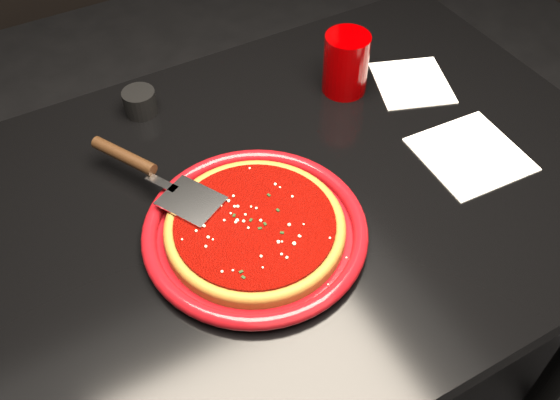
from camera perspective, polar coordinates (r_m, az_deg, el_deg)
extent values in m
cube|color=black|center=(1.65, -0.14, -17.40)|extent=(4.00, 4.00, 0.01)
cube|color=black|center=(1.31, -0.17, -10.53)|extent=(1.20, 0.80, 0.75)
cylinder|color=maroon|center=(0.94, -2.29, -2.82)|extent=(0.39, 0.39, 0.03)
cylinder|color=brown|center=(0.94, -2.30, -2.67)|extent=(0.32, 0.32, 0.01)
torus|color=brown|center=(0.93, -2.31, -2.40)|extent=(0.32, 0.32, 0.02)
cylinder|color=#6F0602|center=(0.93, -2.32, -2.21)|extent=(0.28, 0.28, 0.01)
cylinder|color=#780000|center=(1.18, 6.04, 12.30)|extent=(0.11, 0.11, 0.12)
cube|color=white|center=(1.12, 17.01, 4.02)|extent=(0.18, 0.18, 0.00)
cube|color=white|center=(1.25, 11.96, 10.45)|extent=(0.18, 0.18, 0.00)
cylinder|color=black|center=(1.17, -12.69, 8.72)|extent=(0.07, 0.07, 0.05)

